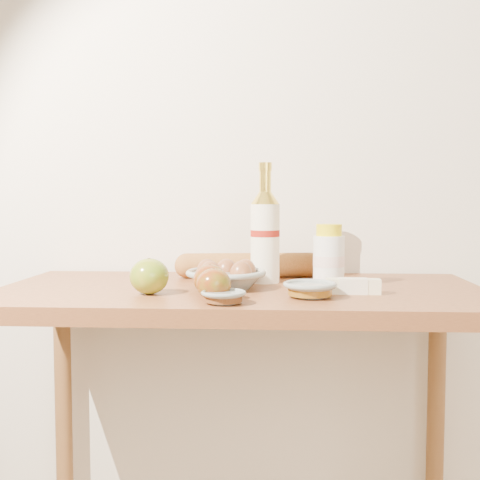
% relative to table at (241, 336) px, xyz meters
% --- Properties ---
extents(back_wall, '(3.50, 0.02, 2.60)m').
position_rel_table_xyz_m(back_wall, '(0.00, 0.33, 0.52)').
color(back_wall, silver).
rests_on(back_wall, ground).
extents(table, '(1.20, 0.60, 0.90)m').
position_rel_table_xyz_m(table, '(0.00, 0.00, 0.00)').
color(table, '#945730').
rests_on(table, ground).
extents(bourbon_bottle, '(0.10, 0.10, 0.31)m').
position_rel_table_xyz_m(bourbon_bottle, '(0.06, 0.09, 0.25)').
color(bourbon_bottle, white).
rests_on(bourbon_bottle, table).
extents(cream_bottle, '(0.09, 0.09, 0.16)m').
position_rel_table_xyz_m(cream_bottle, '(0.22, 0.04, 0.20)').
color(cream_bottle, white).
rests_on(cream_bottle, table).
extents(egg_bowl, '(0.21, 0.21, 0.07)m').
position_rel_table_xyz_m(egg_bowl, '(-0.04, -0.02, 0.15)').
color(egg_bowl, gray).
rests_on(egg_bowl, table).
extents(baguette, '(0.42, 0.12, 0.07)m').
position_rel_table_xyz_m(baguette, '(0.01, 0.19, 0.16)').
color(baguette, '#B47637').
rests_on(baguette, table).
extents(apple_yellowgreen, '(0.09, 0.09, 0.08)m').
position_rel_table_xyz_m(apple_yellowgreen, '(-0.20, -0.12, 0.17)').
color(apple_yellowgreen, olive).
rests_on(apple_yellowgreen, table).
extents(apple_redgreen_front, '(0.08, 0.08, 0.07)m').
position_rel_table_xyz_m(apple_redgreen_front, '(-0.05, -0.19, 0.16)').
color(apple_redgreen_front, maroon).
rests_on(apple_redgreen_front, table).
extents(apple_redgreen_right, '(0.09, 0.09, 0.07)m').
position_rel_table_xyz_m(apple_redgreen_right, '(-0.06, -0.12, 0.16)').
color(apple_redgreen_right, '#990811').
rests_on(apple_redgreen_right, table).
extents(sugar_bowl, '(0.12, 0.12, 0.03)m').
position_rel_table_xyz_m(sugar_bowl, '(-0.02, -0.23, 0.14)').
color(sugar_bowl, gray).
rests_on(sugar_bowl, table).
extents(syrup_bowl, '(0.15, 0.15, 0.03)m').
position_rel_table_xyz_m(syrup_bowl, '(0.16, -0.14, 0.14)').
color(syrup_bowl, gray).
rests_on(syrup_bowl, table).
extents(butter_stick, '(0.13, 0.04, 0.04)m').
position_rel_table_xyz_m(butter_stick, '(0.27, -0.08, 0.14)').
color(butter_stick, beige).
rests_on(butter_stick, table).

